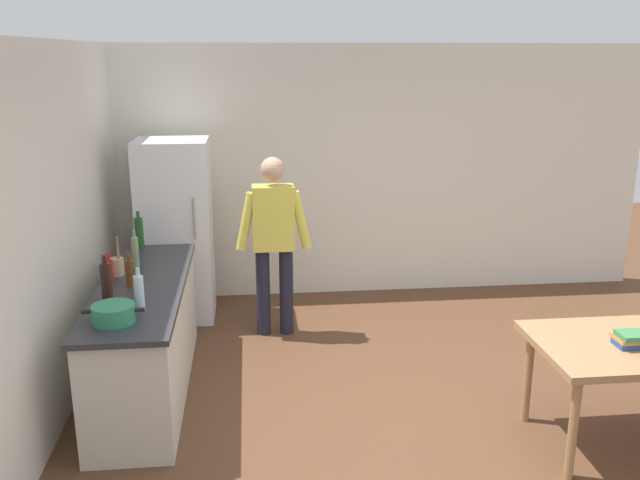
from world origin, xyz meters
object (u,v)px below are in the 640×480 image
bottle_beer_brown (130,273)px  bottle_vinegar_tall (135,252)px  bottle_water_clear (139,292)px  person (274,235)px  cooking_pot (113,314)px  utensil_jar (117,266)px  book_stack (634,339)px  bottle_sauce_red (109,270)px  dining_table (639,352)px  bottle_wine_dark (106,282)px  refrigerator (176,231)px  bottle_wine_green (139,232)px

bottle_beer_brown → bottle_vinegar_tall: 0.46m
bottle_water_clear → person: bearing=58.2°
cooking_pot → utensil_jar: bearing=98.8°
book_stack → bottle_water_clear: bearing=169.1°
book_stack → bottle_vinegar_tall: bearing=155.2°
cooking_pot → bottle_sauce_red: size_ratio=1.67×
dining_table → cooking_pot: bearing=174.3°
book_stack → dining_table: bearing=34.1°
bottle_beer_brown → bottle_sauce_red: bottle_beer_brown is taller
bottle_beer_brown → bottle_sauce_red: (-0.17, 0.11, -0.01)m
person → bottle_vinegar_tall: (-1.15, -0.63, 0.06)m
book_stack → bottle_beer_brown: bearing=161.7°
bottle_water_clear → bottle_sauce_red: 0.68m
person → utensil_jar: size_ratio=5.31×
dining_table → person: bearing=137.6°
bottle_wine_dark → bottle_beer_brown: bottle_wine_dark is taller
utensil_jar → book_stack: bearing=-21.6°
refrigerator → bottle_wine_green: refrigerator is taller
refrigerator → bottle_sauce_red: (-0.35, -1.53, 0.10)m
bottle_water_clear → book_stack: size_ratio=1.28×
bottle_wine_dark → bottle_beer_brown: size_ratio=1.31×
person → bottle_wine_dark: person is taller
utensil_jar → bottle_wine_green: bearing=85.3°
person → bottle_vinegar_tall: 1.32m
cooking_pot → bottle_vinegar_tall: size_ratio=1.25×
utensil_jar → cooking_pot: bearing=-81.2°
bottle_wine_dark → refrigerator: bearing=81.7°
dining_table → bottle_water_clear: (-3.33, 0.56, 0.35)m
bottle_vinegar_tall → dining_table: bearing=-23.4°
bottle_beer_brown → bottle_vinegar_tall: bearing=93.2°
bottle_beer_brown → bottle_water_clear: bearing=-73.8°
utensil_jar → bottle_water_clear: bearing=-69.5°
bottle_water_clear → refrigerator: bearing=89.1°
dining_table → utensil_jar: (-3.62, 1.33, 0.31)m
cooking_pot → utensil_jar: 1.00m
bottle_wine_green → book_stack: bottle_wine_green is taller
bottle_water_clear → bottle_sauce_red: (-0.31, 0.60, -0.03)m
bottle_beer_brown → book_stack: size_ratio=1.11×
person → book_stack: size_ratio=7.26×
refrigerator → bottle_sauce_red: size_ratio=7.50×
bottle_sauce_red → bottle_vinegar_tall: 0.38m
bottle_wine_dark → book_stack: bearing=-13.0°
bottle_beer_brown → bottle_sauce_red: bearing=147.2°
person → bottle_water_clear: 1.86m
dining_table → refrigerator: bearing=140.7°
bottle_water_clear → bottle_vinegar_tall: 0.97m
person → refrigerator: bearing=149.8°
person → bottle_sauce_red: person is taller
bottle_wine_dark → cooking_pot: bearing=-73.8°
cooking_pot → bottle_sauce_red: bottle_sauce_red is taller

